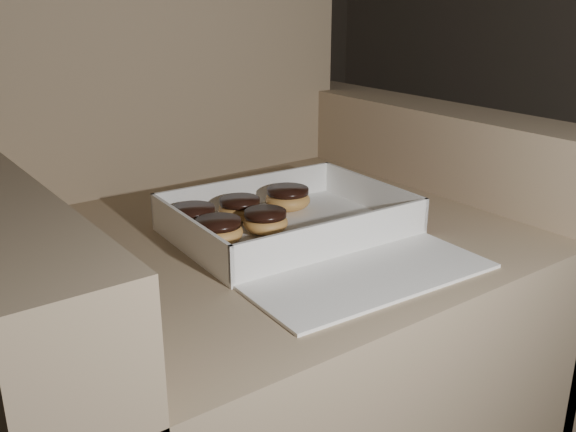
{
  "coord_description": "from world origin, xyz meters",
  "views": [
    {
      "loc": [
        -0.51,
        -0.59,
        0.84
      ],
      "look_at": [
        0.07,
        0.19,
        0.49
      ],
      "focal_mm": 40.0,
      "sensor_mm": 36.0,
      "label": 1
    }
  ],
  "objects": [
    {
      "name": "crumb_e",
      "position": [
        -0.1,
        0.17,
        0.47
      ],
      "size": [
        0.01,
        0.01,
        0.0
      ],
      "primitive_type": "ellipsoid",
      "color": "black",
      "rests_on": "bakery_box"
    },
    {
      "name": "donut_d",
      "position": [
        -0.06,
        0.2,
        0.49
      ],
      "size": [
        0.08,
        0.08,
        0.04
      ],
      "color": "#D9974B",
      "rests_on": "bakery_box"
    },
    {
      "name": "donut_c",
      "position": [
        -0.06,
        0.28,
        0.49
      ],
      "size": [
        0.08,
        0.08,
        0.04
      ],
      "color": "#D9974B",
      "rests_on": "bakery_box"
    },
    {
      "name": "donut_e",
      "position": [
        0.02,
        0.27,
        0.49
      ],
      "size": [
        0.07,
        0.07,
        0.04
      ],
      "color": "#D9974B",
      "rests_on": "bakery_box"
    },
    {
      "name": "donut_b",
      "position": [
        0.02,
        0.2,
        0.49
      ],
      "size": [
        0.07,
        0.07,
        0.04
      ],
      "color": "#D9974B",
      "rests_on": "bakery_box"
    },
    {
      "name": "crumb_c",
      "position": [
        0.02,
        0.13,
        0.47
      ],
      "size": [
        0.01,
        0.01,
        0.0
      ],
      "primitive_type": "ellipsoid",
      "color": "black",
      "rests_on": "bakery_box"
    },
    {
      "name": "bakery_box",
      "position": [
        0.07,
        0.16,
        0.47
      ],
      "size": [
        0.38,
        0.44,
        0.06
      ],
      "rotation": [
        0.0,
        0.0,
        -0.05
      ],
      "color": "white",
      "rests_on": "armchair"
    },
    {
      "name": "crumb_b",
      "position": [
        -0.06,
        0.13,
        0.47
      ],
      "size": [
        0.01,
        0.01,
        0.0
      ],
      "primitive_type": "ellipsoid",
      "color": "black",
      "rests_on": "bakery_box"
    },
    {
      "name": "armchair",
      "position": [
        0.05,
        0.31,
        0.32
      ],
      "size": [
        0.99,
        0.83,
        1.03
      ],
      "color": "#957D5F",
      "rests_on": "floor"
    },
    {
      "name": "crumb_d",
      "position": [
        -0.07,
        0.12,
        0.47
      ],
      "size": [
        0.01,
        0.01,
        0.0
      ],
      "primitive_type": "ellipsoid",
      "color": "black",
      "rests_on": "bakery_box"
    },
    {
      "name": "donut_a",
      "position": [
        0.12,
        0.27,
        0.49
      ],
      "size": [
        0.08,
        0.08,
        0.04
      ],
      "color": "#D9974B",
      "rests_on": "bakery_box"
    },
    {
      "name": "crumb_a",
      "position": [
        0.08,
        0.15,
        0.47
      ],
      "size": [
        0.01,
        0.01,
        0.0
      ],
      "primitive_type": "ellipsoid",
      "color": "black",
      "rests_on": "bakery_box"
    }
  ]
}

